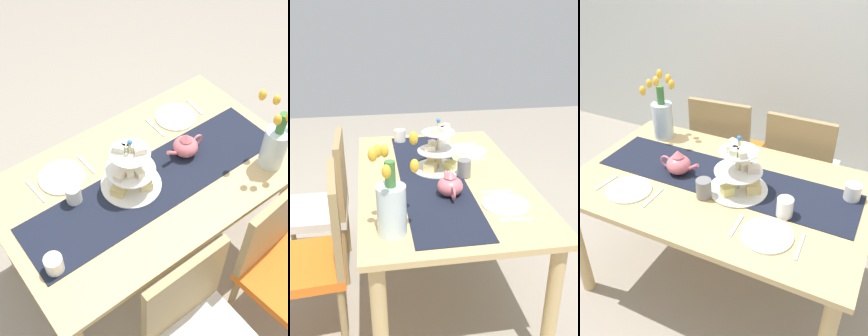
# 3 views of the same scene
# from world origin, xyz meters

# --- Properties ---
(ground_plane) EXTENTS (8.00, 8.00, 0.00)m
(ground_plane) POSITION_xyz_m (0.00, 0.00, 0.00)
(ground_plane) COLOR gray
(room_wall_rear) EXTENTS (6.00, 0.08, 2.60)m
(room_wall_rear) POSITION_xyz_m (0.00, 1.56, 1.30)
(room_wall_rear) COLOR silver
(room_wall_rear) RESTS_ON ground_plane
(dining_table) EXTENTS (1.52, 0.92, 0.73)m
(dining_table) POSITION_xyz_m (0.00, 0.00, 0.62)
(dining_table) COLOR tan
(dining_table) RESTS_ON ground_plane
(chair_left) EXTENTS (0.45, 0.45, 0.91)m
(chair_left) POSITION_xyz_m (-0.30, 0.69, 0.50)
(chair_left) COLOR #9C8254
(chair_left) RESTS_ON ground_plane
(chair_right) EXTENTS (0.42, 0.42, 0.91)m
(chair_right) POSITION_xyz_m (0.25, 0.69, 0.50)
(chair_right) COLOR #9C8254
(chair_right) RESTS_ON ground_plane
(table_runner) EXTENTS (1.39, 0.35, 0.00)m
(table_runner) POSITION_xyz_m (0.00, 0.06, 0.73)
(table_runner) COLOR black
(table_runner) RESTS_ON dining_table
(tiered_cake_stand) EXTENTS (0.30, 0.30, 0.30)m
(tiered_cake_stand) POSITION_xyz_m (0.11, 0.00, 0.83)
(tiered_cake_stand) COLOR beige
(tiered_cake_stand) RESTS_ON table_runner
(teapot) EXTENTS (0.24, 0.13, 0.14)m
(teapot) POSITION_xyz_m (-0.24, 0.00, 0.79)
(teapot) COLOR #D66B75
(teapot) RESTS_ON table_runner
(tulip_vase) EXTENTS (0.20, 0.21, 0.43)m
(tulip_vase) POSITION_xyz_m (-0.55, 0.31, 0.87)
(tulip_vase) COLOR silver
(tulip_vase) RESTS_ON dining_table
(cream_jug) EXTENTS (0.08, 0.08, 0.08)m
(cream_jug) POSITION_xyz_m (0.63, 0.18, 0.77)
(cream_jug) COLOR white
(cream_jug) RESTS_ON dining_table
(dinner_plate_left) EXTENTS (0.23, 0.23, 0.01)m
(dinner_plate_left) POSITION_xyz_m (-0.38, -0.25, 0.73)
(dinner_plate_left) COLOR white
(dinner_plate_left) RESTS_ON dining_table
(fork_left) EXTENTS (0.03, 0.15, 0.01)m
(fork_left) POSITION_xyz_m (-0.53, -0.25, 0.73)
(fork_left) COLOR silver
(fork_left) RESTS_ON dining_table
(knife_left) EXTENTS (0.02, 0.17, 0.01)m
(knife_left) POSITION_xyz_m (-0.24, -0.25, 0.73)
(knife_left) COLOR silver
(knife_left) RESTS_ON dining_table
(dinner_plate_right) EXTENTS (0.23, 0.23, 0.01)m
(dinner_plate_right) POSITION_xyz_m (0.36, -0.25, 0.73)
(dinner_plate_right) COLOR white
(dinner_plate_right) RESTS_ON dining_table
(fork_right) EXTENTS (0.02, 0.15, 0.01)m
(fork_right) POSITION_xyz_m (0.21, -0.25, 0.73)
(fork_right) COLOR silver
(fork_right) RESTS_ON dining_table
(knife_right) EXTENTS (0.03, 0.17, 0.01)m
(knife_right) POSITION_xyz_m (0.50, -0.25, 0.73)
(knife_right) COLOR silver
(knife_right) RESTS_ON dining_table
(mug_grey) EXTENTS (0.08, 0.08, 0.09)m
(mug_grey) POSITION_xyz_m (-0.02, -0.12, 0.78)
(mug_grey) COLOR slate
(mug_grey) RESTS_ON table_runner
(mug_white_text) EXTENTS (0.08, 0.08, 0.09)m
(mug_white_text) POSITION_xyz_m (0.38, -0.09, 0.78)
(mug_white_text) COLOR white
(mug_white_text) RESTS_ON dining_table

